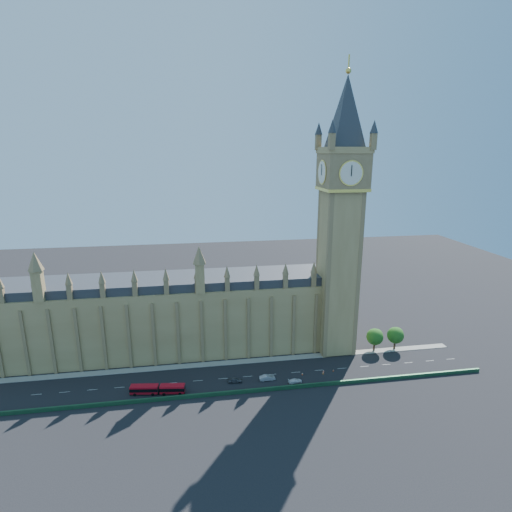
{
  "coord_description": "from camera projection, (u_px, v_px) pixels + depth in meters",
  "views": [
    {
      "loc": [
        -11.26,
        -114.08,
        70.56
      ],
      "look_at": [
        8.32,
        10.0,
        37.62
      ],
      "focal_mm": 28.0,
      "sensor_mm": 36.0,
      "label": 1
    }
  ],
  "objects": [
    {
      "name": "elizabeth_tower",
      "position": [
        341.0,
        201.0,
        133.86
      ],
      "size": [
        20.59,
        20.59,
        105.0
      ],
      "color": "olive",
      "rests_on": "ground"
    },
    {
      "name": "kerb_north",
      "position": [
        232.0,
        362.0,
        137.66
      ],
      "size": [
        160.0,
        3.0,
        0.16
      ],
      "primitive_type": "cube",
      "color": "gray",
      "rests_on": "ground"
    },
    {
      "name": "ground",
      "position": [
        235.0,
        377.0,
        128.6
      ],
      "size": [
        400.0,
        400.0,
        0.0
      ],
      "primitive_type": "plane",
      "color": "black",
      "rests_on": "ground"
    },
    {
      "name": "car_silver",
      "position": [
        267.0,
        378.0,
        126.97
      ],
      "size": [
        5.05,
        1.94,
        1.64
      ],
      "primitive_type": "imported",
      "rotation": [
        0.0,
        0.0,
        1.61
      ],
      "color": "#97989E",
      "rests_on": "ground"
    },
    {
      "name": "cone_d",
      "position": [
        333.0,
        370.0,
        132.2
      ],
      "size": [
        0.4,
        0.4,
        0.62
      ],
      "rotation": [
        0.0,
        0.0,
        -0.03
      ],
      "color": "black",
      "rests_on": "ground"
    },
    {
      "name": "palace_westminster",
      "position": [
        159.0,
        316.0,
        142.33
      ],
      "size": [
        120.0,
        20.0,
        28.0
      ],
      "color": "olive",
      "rests_on": "ground"
    },
    {
      "name": "red_bus",
      "position": [
        158.0,
        389.0,
        119.72
      ],
      "size": [
        16.44,
        4.43,
        2.77
      ],
      "rotation": [
        0.0,
        0.0,
        -0.13
      ],
      "color": "#B20B1A",
      "rests_on": "ground"
    },
    {
      "name": "tree_east_far",
      "position": [
        396.0,
        335.0,
        145.88
      ],
      "size": [
        6.0,
        6.0,
        8.5
      ],
      "color": "#382619",
      "rests_on": "ground"
    },
    {
      "name": "car_white",
      "position": [
        295.0,
        381.0,
        125.52
      ],
      "size": [
        4.57,
        2.28,
        1.28
      ],
      "primitive_type": "imported",
      "rotation": [
        0.0,
        0.0,
        1.68
      ],
      "color": "silver",
      "rests_on": "ground"
    },
    {
      "name": "tree_east_near",
      "position": [
        375.0,
        336.0,
        144.67
      ],
      "size": [
        6.0,
        6.0,
        8.5
      ],
      "color": "#382619",
      "rests_on": "ground"
    },
    {
      "name": "bridge_parapet",
      "position": [
        239.0,
        392.0,
        119.85
      ],
      "size": [
        160.0,
        0.6,
        1.2
      ],
      "primitive_type": "cube",
      "color": "#1E4C2D",
      "rests_on": "ground"
    },
    {
      "name": "cone_a",
      "position": [
        323.0,
        373.0,
        130.46
      ],
      "size": [
        0.53,
        0.53,
        0.72
      ],
      "rotation": [
        0.0,
        0.0,
        0.19
      ],
      "color": "black",
      "rests_on": "ground"
    },
    {
      "name": "car_grey",
      "position": [
        235.0,
        380.0,
        125.73
      ],
      "size": [
        4.64,
        2.3,
        1.52
      ],
      "primitive_type": "imported",
      "rotation": [
        0.0,
        0.0,
        1.45
      ],
      "color": "#414349",
      "rests_on": "ground"
    },
    {
      "name": "cone_b",
      "position": [
        302.0,
        374.0,
        129.98
      ],
      "size": [
        0.51,
        0.51,
        0.71
      ],
      "rotation": [
        0.0,
        0.0,
        0.15
      ],
      "color": "black",
      "rests_on": "ground"
    },
    {
      "name": "cone_c",
      "position": [
        323.0,
        371.0,
        131.48
      ],
      "size": [
        0.59,
        0.59,
        0.78
      ],
      "rotation": [
        0.0,
        0.0,
        -0.22
      ],
      "color": "black",
      "rests_on": "ground"
    }
  ]
}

